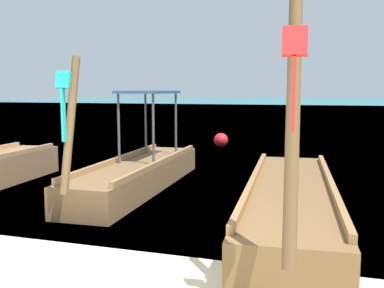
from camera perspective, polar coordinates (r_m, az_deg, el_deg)
The scene contains 4 objects.
sea_water at distance 64.98m, azimuth 15.51°, elevation 4.85°, with size 120.00×120.00×0.00m, color #147A89.
longtail_boat_turquoise_ribbon at distance 9.16m, azimuth -6.82°, elevation -3.58°, with size 1.28×5.49×2.50m.
longtail_boat_red_ribbon at distance 7.10m, azimuth 12.49°, elevation -7.13°, with size 1.70×6.34×2.84m.
mooring_buoy_near at distance 15.73m, azimuth 3.72°, elevation 0.50°, with size 0.50×0.50×0.50m.
Camera 1 is at (2.16, -3.68, 1.99)m, focal length 41.77 mm.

